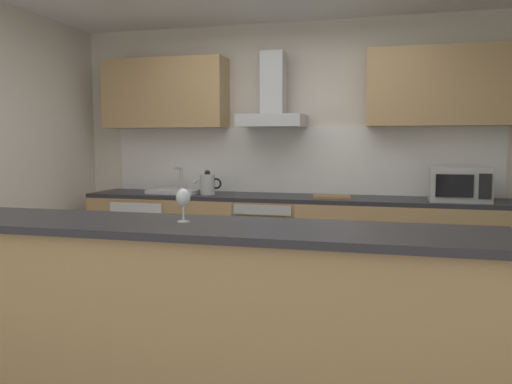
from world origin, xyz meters
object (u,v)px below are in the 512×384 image
(refrigerator, at_px, (149,238))
(chopping_board, at_px, (332,197))
(kettle, at_px, (208,184))
(range_hood, at_px, (273,103))
(sink, at_px, (176,190))
(wine_glass, at_px, (183,199))
(oven, at_px, (269,241))
(microwave, at_px, (459,184))

(refrigerator, distance_m, chopping_board, 1.94)
(kettle, bearing_deg, range_hood, 14.81)
(sink, xyz_separation_m, wine_glass, (1.06, -2.35, 0.19))
(refrigerator, height_order, wine_glass, wine_glass)
(kettle, relative_size, range_hood, 0.40)
(range_hood, bearing_deg, chopping_board, -14.32)
(kettle, bearing_deg, sink, 172.75)
(wine_glass, bearing_deg, kettle, 107.15)
(kettle, relative_size, chopping_board, 0.85)
(oven, xyz_separation_m, refrigerator, (-1.27, -0.00, -0.03))
(sink, height_order, chopping_board, sink)
(refrigerator, xyz_separation_m, microwave, (2.98, -0.03, 0.62))
(microwave, relative_size, kettle, 1.73)
(refrigerator, relative_size, kettle, 2.94)
(microwave, relative_size, sink, 1.00)
(wine_glass, bearing_deg, sink, 114.34)
(microwave, xyz_separation_m, kettle, (-2.32, -0.01, -0.04))
(wine_glass, bearing_deg, chopping_board, 77.60)
(refrigerator, relative_size, wine_glass, 4.78)
(microwave, distance_m, kettle, 2.32)
(range_hood, relative_size, chopping_board, 2.12)
(range_hood, xyz_separation_m, wine_glass, (0.09, -2.46, -0.67))
(oven, xyz_separation_m, chopping_board, (0.60, -0.02, 0.45))
(oven, bearing_deg, sink, 179.35)
(microwave, height_order, chopping_board, microwave)
(sink, xyz_separation_m, kettle, (0.35, -0.04, 0.08))
(sink, xyz_separation_m, chopping_board, (1.57, -0.03, -0.02))
(chopping_board, bearing_deg, wine_glass, -102.40)
(refrigerator, xyz_separation_m, kettle, (0.66, -0.03, 0.58))
(microwave, xyz_separation_m, wine_glass, (-1.61, -2.31, 0.07))
(oven, xyz_separation_m, kettle, (-0.62, -0.03, 0.55))
(sink, bearing_deg, refrigerator, -177.42)
(kettle, bearing_deg, oven, 3.12)
(range_hood, height_order, chopping_board, range_hood)
(refrigerator, xyz_separation_m, chopping_board, (1.87, -0.02, 0.49))
(sink, relative_size, range_hood, 0.69)
(refrigerator, height_order, microwave, microwave)
(microwave, bearing_deg, wine_glass, -124.97)
(oven, relative_size, wine_glass, 4.50)
(oven, relative_size, range_hood, 1.11)
(refrigerator, relative_size, microwave, 1.70)
(refrigerator, distance_m, sink, 0.59)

